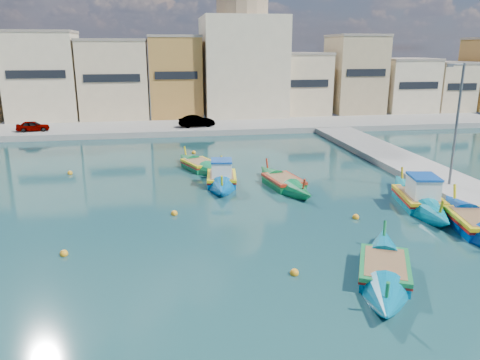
{
  "coord_description": "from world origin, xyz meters",
  "views": [
    {
      "loc": [
        -0.36,
        -19.93,
        8.83
      ],
      "look_at": [
        4.0,
        6.0,
        1.4
      ],
      "focal_mm": 35.0,
      "sensor_mm": 36.0,
      "label": 1
    }
  ],
  "objects_px": {
    "church_block": "(242,52)",
    "luzzu_cyan_south": "(477,225)",
    "quay_street_lamp": "(456,124)",
    "luzzu_turquoise_cabin": "(419,200)",
    "luzzu_green": "(200,166)",
    "luzzu_blue_cabin": "(222,179)",
    "luzzu_cyan_mid": "(284,183)",
    "luzzu_blue_south": "(384,271)"
  },
  "relations": [
    {
      "from": "church_block",
      "to": "luzzu_cyan_mid",
      "type": "distance_m",
      "value": 32.41
    },
    {
      "from": "luzzu_blue_cabin",
      "to": "luzzu_cyan_mid",
      "type": "distance_m",
      "value": 4.18
    },
    {
      "from": "luzzu_blue_south",
      "to": "luzzu_cyan_mid",
      "type": "bearing_deg",
      "value": 93.35
    },
    {
      "from": "church_block",
      "to": "luzzu_cyan_south",
      "type": "relative_size",
      "value": 2.19
    },
    {
      "from": "quay_street_lamp",
      "to": "luzzu_cyan_mid",
      "type": "distance_m",
      "value": 11.21
    },
    {
      "from": "luzzu_blue_south",
      "to": "luzzu_cyan_south",
      "type": "distance_m",
      "value": 7.89
    },
    {
      "from": "luzzu_turquoise_cabin",
      "to": "luzzu_cyan_south",
      "type": "bearing_deg",
      "value": -78.03
    },
    {
      "from": "quay_street_lamp",
      "to": "luzzu_blue_cabin",
      "type": "distance_m",
      "value": 15.14
    },
    {
      "from": "luzzu_green",
      "to": "luzzu_cyan_south",
      "type": "xyz_separation_m",
      "value": [
        12.68,
        -14.61,
        0.04
      ]
    },
    {
      "from": "luzzu_cyan_south",
      "to": "church_block",
      "type": "bearing_deg",
      "value": 97.08
    },
    {
      "from": "quay_street_lamp",
      "to": "luzzu_cyan_south",
      "type": "xyz_separation_m",
      "value": [
        -2.44,
        -6.28,
        -4.06
      ]
    },
    {
      "from": "church_block",
      "to": "luzzu_turquoise_cabin",
      "type": "xyz_separation_m",
      "value": [
        4.14,
        -36.23,
        -8.05
      ]
    },
    {
      "from": "quay_street_lamp",
      "to": "luzzu_blue_cabin",
      "type": "bearing_deg",
      "value": 163.54
    },
    {
      "from": "luzzu_turquoise_cabin",
      "to": "luzzu_blue_south",
      "type": "distance_m",
      "value": 9.96
    },
    {
      "from": "church_block",
      "to": "luzzu_cyan_mid",
      "type": "bearing_deg",
      "value": -94.8
    },
    {
      "from": "luzzu_cyan_mid",
      "to": "quay_street_lamp",
      "type": "bearing_deg",
      "value": -15.23
    },
    {
      "from": "luzzu_blue_cabin",
      "to": "luzzu_blue_south",
      "type": "relative_size",
      "value": 0.96
    },
    {
      "from": "luzzu_blue_cabin",
      "to": "luzzu_cyan_mid",
      "type": "relative_size",
      "value": 0.97
    },
    {
      "from": "luzzu_blue_cabin",
      "to": "luzzu_green",
      "type": "xyz_separation_m",
      "value": [
        -1.12,
        4.19,
        -0.09
      ]
    },
    {
      "from": "church_block",
      "to": "quay_street_lamp",
      "type": "bearing_deg",
      "value": -77.65
    },
    {
      "from": "church_block",
      "to": "quay_street_lamp",
      "type": "relative_size",
      "value": 2.39
    },
    {
      "from": "luzzu_blue_cabin",
      "to": "luzzu_cyan_mid",
      "type": "bearing_deg",
      "value": -19.53
    },
    {
      "from": "luzzu_blue_south",
      "to": "luzzu_cyan_south",
      "type": "height_order",
      "value": "luzzu_cyan_south"
    },
    {
      "from": "luzzu_cyan_mid",
      "to": "luzzu_green",
      "type": "relative_size",
      "value": 1.1
    },
    {
      "from": "church_block",
      "to": "luzzu_cyan_south",
      "type": "xyz_separation_m",
      "value": [
        5.0,
        -40.28,
        -8.13
      ]
    },
    {
      "from": "church_block",
      "to": "luzzu_cyan_south",
      "type": "distance_m",
      "value": 41.4
    },
    {
      "from": "quay_street_lamp",
      "to": "luzzu_turquoise_cabin",
      "type": "bearing_deg",
      "value": -145.94
    },
    {
      "from": "quay_street_lamp",
      "to": "luzzu_cyan_south",
      "type": "relative_size",
      "value": 0.92
    },
    {
      "from": "quay_street_lamp",
      "to": "luzzu_green",
      "type": "relative_size",
      "value": 1.1
    },
    {
      "from": "luzzu_turquoise_cabin",
      "to": "luzzu_green",
      "type": "relative_size",
      "value": 1.3
    },
    {
      "from": "quay_street_lamp",
      "to": "luzzu_blue_cabin",
      "type": "xyz_separation_m",
      "value": [
        -14.0,
        4.14,
        -4.01
      ]
    },
    {
      "from": "luzzu_cyan_mid",
      "to": "luzzu_blue_south",
      "type": "bearing_deg",
      "value": -86.65
    },
    {
      "from": "luzzu_cyan_south",
      "to": "luzzu_green",
      "type": "bearing_deg",
      "value": 130.96
    },
    {
      "from": "luzzu_turquoise_cabin",
      "to": "luzzu_cyan_mid",
      "type": "height_order",
      "value": "luzzu_turquoise_cabin"
    },
    {
      "from": "luzzu_cyan_south",
      "to": "quay_street_lamp",
      "type": "bearing_deg",
      "value": 68.75
    },
    {
      "from": "church_block",
      "to": "luzzu_blue_cabin",
      "type": "distance_m",
      "value": 31.62
    },
    {
      "from": "luzzu_blue_cabin",
      "to": "luzzu_turquoise_cabin",
      "type": "bearing_deg",
      "value": -30.76
    },
    {
      "from": "church_block",
      "to": "luzzu_green",
      "type": "height_order",
      "value": "church_block"
    },
    {
      "from": "luzzu_cyan_mid",
      "to": "luzzu_green",
      "type": "distance_m",
      "value": 7.53
    },
    {
      "from": "luzzu_turquoise_cabin",
      "to": "luzzu_blue_south",
      "type": "height_order",
      "value": "luzzu_turquoise_cabin"
    },
    {
      "from": "luzzu_turquoise_cabin",
      "to": "luzzu_green",
      "type": "xyz_separation_m",
      "value": [
        -11.82,
        10.56,
        -0.12
      ]
    },
    {
      "from": "luzzu_blue_south",
      "to": "church_block",
      "type": "bearing_deg",
      "value": 87.58
    }
  ]
}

